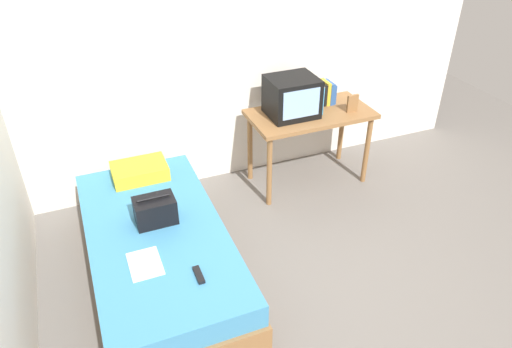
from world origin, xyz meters
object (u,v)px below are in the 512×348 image
pillow (140,171)px  magazine (145,264)px  book_row (326,93)px  desk (310,121)px  tv (292,97)px  picture_frame (353,103)px  bed (159,254)px  handbag (155,210)px  remote_dark (199,275)px  water_bottle (320,101)px

pillow → magazine: bearing=-99.1°
book_row → magazine: 2.43m
desk → tv: (-0.19, 0.02, 0.28)m
tv → picture_frame: (0.56, -0.15, -0.10)m
magazine → bed: bearing=66.5°
tv → handbag: 1.66m
pillow → magazine: size_ratio=1.57×
pillow → remote_dark: bearing=-84.4°
magazine → remote_dark: 0.39m
water_bottle → magazine: bearing=-150.6°
remote_dark → tv: bearing=46.4°
water_bottle → pillow: water_bottle is taller
desk → water_bottle: size_ratio=4.57×
desk → magazine: desk is taller
desk → water_bottle: water_bottle is taller
pillow → magazine: 1.09m
bed → remote_dark: size_ratio=12.82×
bed → picture_frame: picture_frame is taller
book_row → remote_dark: book_row is taller
magazine → picture_frame: bearing=24.4°
handbag → pillow: bearing=89.8°
bed → pillow: pillow is taller
magazine → handbag: bearing=68.1°
bed → handbag: size_ratio=6.67×
bed → tv: tv is taller
magazine → remote_dark: (0.30, -0.24, 0.01)m
desk → magazine: (-1.81, -1.12, -0.19)m
bed → water_bottle: size_ratio=7.88×
tv → water_bottle: bearing=-19.4°
pillow → water_bottle: bearing=-0.8°
pillow → remote_dark: size_ratio=2.92×
picture_frame → magazine: (-2.17, -0.99, -0.37)m
desk → book_row: size_ratio=5.17×
water_bottle → book_row: (0.17, 0.20, -0.02)m
remote_dark → desk: bearing=42.1°
book_row → bed: bearing=-153.9°
tv → pillow: 1.50m
water_bottle → handbag: water_bottle is taller
pillow → desk: bearing=1.4°
remote_dark → bed: bearing=106.0°
tv → magazine: size_ratio=1.52×
desk → handbag: (-1.64, -0.69, -0.10)m
tv → water_bottle: tv is taller
remote_dark → magazine: bearing=141.5°
desk → remote_dark: (-1.51, -1.36, -0.19)m
picture_frame → handbag: size_ratio=0.56×
book_row → picture_frame: bearing=-63.0°
desk → magazine: 2.14m
bed → water_bottle: water_bottle is taller
pillow → handbag: size_ratio=1.52×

